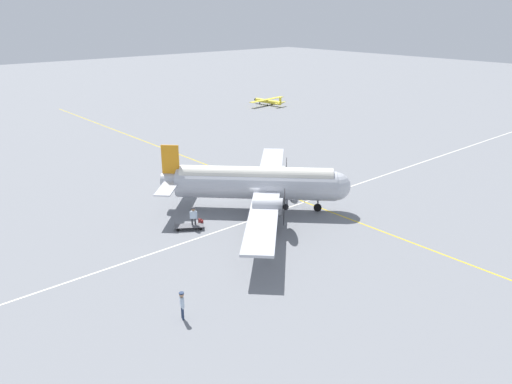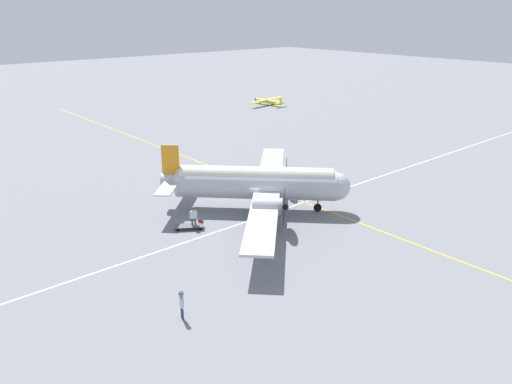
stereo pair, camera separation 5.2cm
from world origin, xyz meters
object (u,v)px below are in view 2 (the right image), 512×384
at_px(suitcase_near_door, 201,222).
at_px(crew_foreground, 182,302).
at_px(airliner_main, 261,183).
at_px(passenger_boarding, 193,215).
at_px(light_aircraft_distant, 268,101).
at_px(baggage_cart, 189,226).

bearing_deg(suitcase_near_door, crew_foreground, -39.29).
relative_size(airliner_main, suitcase_near_door, 33.56).
distance_m(airliner_main, crew_foreground, 17.46).
relative_size(crew_foreground, suitcase_near_door, 2.92).
xyz_separation_m(airliner_main, suitcase_near_door, (-0.61, -6.07, -2.24)).
xyz_separation_m(passenger_boarding, light_aircraft_distant, (-38.00, 42.26, -0.36)).
bearing_deg(airliner_main, suitcase_near_door, -140.65).
bearing_deg(crew_foreground, airliner_main, 144.12).
bearing_deg(passenger_boarding, airliner_main, 34.76).
bearing_deg(passenger_boarding, suitcase_near_door, 42.43).
bearing_deg(suitcase_near_door, passenger_boarding, -87.13).
distance_m(crew_foreground, passenger_boarding, 12.80).
height_order(passenger_boarding, baggage_cart, passenger_boarding).
distance_m(crew_foreground, baggage_cart, 12.64).
height_order(suitcase_near_door, baggage_cart, suitcase_near_door).
height_order(crew_foreground, baggage_cart, crew_foreground).
xyz_separation_m(airliner_main, baggage_cart, (-0.65, -7.22, -2.24)).
relative_size(suitcase_near_door, baggage_cart, 0.24).
xyz_separation_m(airliner_main, light_aircraft_distant, (-38.57, 35.48, -1.75)).
height_order(airliner_main, crew_foreground, airliner_main).
relative_size(crew_foreground, baggage_cart, 0.70).
height_order(airliner_main, passenger_boarding, airliner_main).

